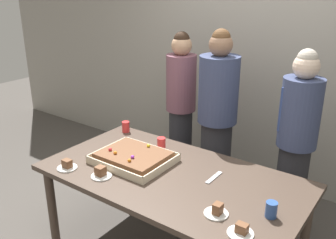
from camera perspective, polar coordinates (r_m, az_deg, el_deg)
interior_back_panel at (r=3.83m, az=14.94°, el=11.83°), size 8.00×0.12×3.00m
party_table at (r=2.74m, az=0.57°, el=-9.81°), size 1.92×1.02×0.72m
sheet_cake at (r=2.88m, az=-5.37°, el=-5.88°), size 0.57×0.46×0.10m
plated_slice_near_left at (r=2.71m, az=-10.36°, el=-8.19°), size 0.15×0.15×0.08m
plated_slice_near_right at (r=2.17m, az=11.25°, el=-16.60°), size 0.15×0.15×0.06m
plated_slice_far_left at (r=2.88m, az=-15.36°, el=-6.92°), size 0.15×0.15×0.07m
plated_slice_far_right at (r=2.29m, az=7.58°, el=-13.92°), size 0.15×0.15×0.08m
drink_cup_nearest at (r=3.07m, az=-1.03°, el=-3.73°), size 0.07×0.07×0.10m
drink_cup_middle at (r=3.44m, az=-6.56°, el=-1.12°), size 0.07×0.07×0.10m
drink_cup_far_end at (r=2.32m, az=15.71°, el=-13.29°), size 0.07×0.07×0.10m
cake_server_utensil at (r=2.68m, az=7.13°, el=-8.91°), size 0.03×0.20×0.01m
person_serving_front at (r=3.10m, az=19.21°, el=-3.56°), size 0.31×0.31×1.58m
person_green_shirt_behind at (r=3.76m, az=2.00°, el=1.98°), size 0.30×0.30×1.60m
person_striped_tie_right at (r=3.37m, az=7.62°, el=0.01°), size 0.36×0.36×1.67m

